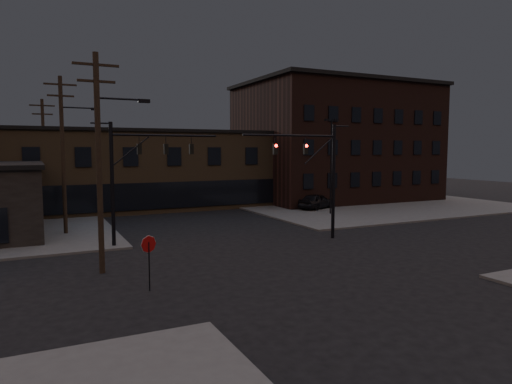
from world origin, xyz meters
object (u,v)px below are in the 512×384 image
(traffic_signal_far, at_px, (132,169))
(parked_car_lot_a, at_px, (316,201))
(parked_car_lot_b, at_px, (316,201))
(stop_sign, at_px, (149,250))
(car_crossing, at_px, (141,204))
(traffic_signal_near, at_px, (320,169))

(traffic_signal_far, bearing_deg, parked_car_lot_a, 25.16)
(parked_car_lot_b, bearing_deg, stop_sign, 117.97)
(traffic_signal_far, relative_size, parked_car_lot_a, 1.70)
(traffic_signal_far, bearing_deg, parked_car_lot_b, 27.50)
(stop_sign, height_order, car_crossing, stop_sign)
(parked_car_lot_a, relative_size, car_crossing, 1.10)
(parked_car_lot_a, bearing_deg, stop_sign, 107.82)
(traffic_signal_far, relative_size, stop_sign, 3.23)
(parked_car_lot_b, bearing_deg, car_crossing, 55.25)
(traffic_signal_far, height_order, parked_car_lot_a, traffic_signal_far)
(parked_car_lot_b, bearing_deg, traffic_signal_near, 132.46)
(stop_sign, bearing_deg, traffic_signal_near, 25.90)
(traffic_signal_near, xyz_separation_m, parked_car_lot_a, (8.47, 13.15, -3.98))
(traffic_signal_near, relative_size, parked_car_lot_b, 1.98)
(stop_sign, distance_m, parked_car_lot_a, 29.37)
(parked_car_lot_b, xyz_separation_m, car_crossing, (-17.35, 6.24, -0.03))
(stop_sign, relative_size, car_crossing, 0.58)
(traffic_signal_near, bearing_deg, car_crossing, 110.91)
(traffic_signal_far, distance_m, stop_sign, 10.55)
(traffic_signal_far, xyz_separation_m, stop_sign, (-1.28, -9.99, -3.17))
(traffic_signal_near, distance_m, car_crossing, 22.77)
(traffic_signal_far, height_order, car_crossing, traffic_signal_far)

